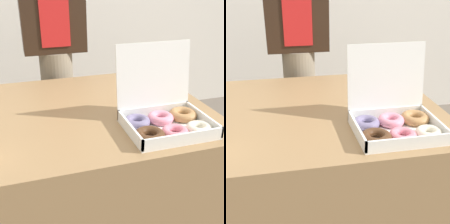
{
  "view_description": "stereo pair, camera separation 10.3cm",
  "coord_description": "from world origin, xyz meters",
  "views": [
    {
      "loc": [
        -0.22,
        -1.2,
        1.24
      ],
      "look_at": [
        0.06,
        -0.3,
        0.82
      ],
      "focal_mm": 50.0,
      "sensor_mm": 36.0,
      "label": 1
    },
    {
      "loc": [
        -0.12,
        -1.22,
        1.24
      ],
      "look_at": [
        0.06,
        -0.3,
        0.82
      ],
      "focal_mm": 50.0,
      "sensor_mm": 36.0,
      "label": 2
    }
  ],
  "objects": [
    {
      "name": "table",
      "position": [
        0.0,
        0.0,
        0.35
      ],
      "size": [
        1.11,
        0.89,
        0.7
      ],
      "color": "#99754C",
      "rests_on": "ground_plane"
    },
    {
      "name": "donut_box",
      "position": [
        0.28,
        -0.26,
        0.75
      ],
      "size": [
        0.33,
        0.28,
        0.3
      ],
      "color": "white",
      "rests_on": "table"
    },
    {
      "name": "person_customer",
      "position": [
        0.0,
        0.61,
        0.92
      ],
      "size": [
        0.35,
        0.23,
        1.59
      ],
      "color": "gray",
      "rests_on": "ground_plane"
    }
  ]
}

